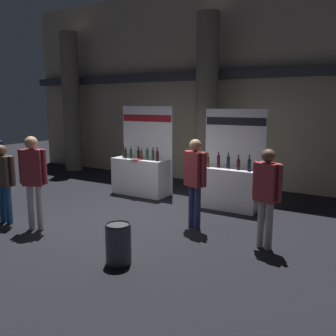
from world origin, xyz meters
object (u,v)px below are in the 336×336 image
Objects in this scene: visitor_0 at (3,177)px; trash_bin at (118,243)px; exhibitor_booth_1 at (229,183)px; visitor_1 at (33,175)px; visitor_2 at (195,175)px; exhibitor_booth_0 at (141,172)px; visitor_4 at (267,190)px.

trash_bin is at bearing -14.81° from visitor_0.
visitor_0 is (-3.47, -3.40, 0.38)m from exhibitor_booth_1.
visitor_1 is (0.84, 0.06, 0.12)m from visitor_0.
visitor_1 is 3.08m from visitor_2.
visitor_2 is (2.59, 1.66, -0.03)m from visitor_1.
exhibitor_booth_0 is at bearing 120.84° from trash_bin.
exhibitor_booth_0 is 2.51m from exhibitor_booth_1.
exhibitor_booth_1 is at bearing 85.32° from trash_bin.
visitor_4 reaches higher than visitor_0.
visitor_4 is (4.06, 1.39, -0.07)m from visitor_1.
visitor_2 is at bearing 5.49° from visitor_4.
exhibitor_booth_1 reaches higher than visitor_0.
visitor_0 is 0.89× the size of visitor_1.
exhibitor_booth_0 reaches higher than visitor_2.
exhibitor_booth_1 reaches higher than visitor_4.
visitor_4 is at bearing -53.64° from exhibitor_booth_1.
exhibitor_booth_0 is at bearing -10.46° from visitor_4.
visitor_0 is at bearing -22.53° from visitor_1.
visitor_2 is (3.43, 1.73, 0.09)m from visitor_0.
visitor_4 is at bearing 172.05° from visitor_1.
exhibitor_booth_0 reaches higher than trash_bin.
visitor_1 reaches higher than visitor_2.
exhibitor_booth_0 is 3.04m from visitor_2.
visitor_1 is at bearing 171.49° from trash_bin.
trash_bin is 2.47m from visitor_1.
exhibitor_booth_0 is 1.34× the size of visitor_2.
exhibitor_booth_0 reaches higher than visitor_1.
exhibitor_booth_1 is at bearing -155.08° from visitor_1.
visitor_2 is 1.49m from visitor_4.
visitor_4 is at bearing 45.11° from trash_bin.
exhibitor_booth_1 is 4.87m from visitor_0.
visitor_2 reaches higher than visitor_4.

